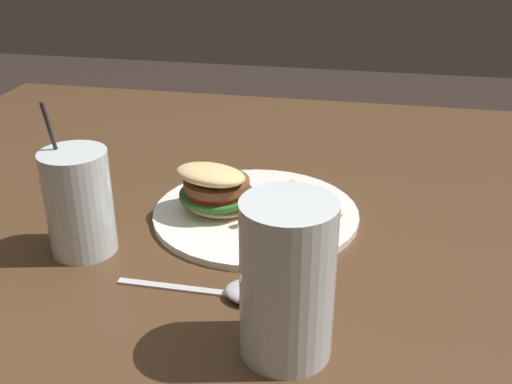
{
  "coord_description": "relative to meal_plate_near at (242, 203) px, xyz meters",
  "views": [
    {
      "loc": [
        -0.09,
        0.68,
        1.17
      ],
      "look_at": [
        0.06,
        -0.08,
        0.8
      ],
      "focal_mm": 42.0,
      "sensor_mm": 36.0,
      "label": 1
    }
  ],
  "objects": [
    {
      "name": "juice_glass",
      "position": [
        0.18,
        0.13,
        0.04
      ],
      "size": [
        0.08,
        0.08,
        0.2
      ],
      "color": "silver",
      "rests_on": "dining_table"
    },
    {
      "name": "beer_glass",
      "position": [
        -0.11,
        0.27,
        0.06
      ],
      "size": [
        0.09,
        0.09,
        0.17
      ],
      "color": "silver",
      "rests_on": "dining_table"
    },
    {
      "name": "spoon",
      "position": [
        -0.05,
        0.19,
        -0.01
      ],
      "size": [
        0.19,
        0.05,
        0.02
      ],
      "rotation": [
        0.0,
        0.0,
        3.14
      ],
      "color": "silver",
      "rests_on": "dining_table"
    },
    {
      "name": "dining_table",
      "position": [
        -0.08,
        0.07,
        -0.11
      ],
      "size": [
        1.55,
        1.33,
        0.76
      ],
      "color": "#4C331E",
      "rests_on": "ground_plane"
    },
    {
      "name": "meal_plate_near",
      "position": [
        0.0,
        0.0,
        0.0
      ],
      "size": [
        0.3,
        0.3,
        0.09
      ],
      "color": "white",
      "rests_on": "dining_table"
    }
  ]
}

